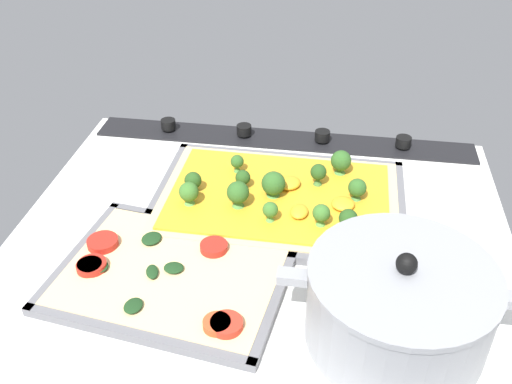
% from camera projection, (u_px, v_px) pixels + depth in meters
% --- Properties ---
extents(ground_plane, '(0.74, 0.63, 0.03)m').
position_uv_depth(ground_plane, '(261.00, 241.00, 0.87)').
color(ground_plane, silver).
extents(stove_control_panel, '(0.71, 0.07, 0.03)m').
position_uv_depth(stove_control_panel, '(283.00, 138.00, 1.08)').
color(stove_control_panel, black).
rests_on(stove_control_panel, ground_plane).
extents(baking_tray_front, '(0.40, 0.28, 0.01)m').
position_uv_depth(baking_tray_front, '(279.00, 202.00, 0.92)').
color(baking_tray_front, slate).
rests_on(baking_tray_front, ground_plane).
extents(broccoli_pizza, '(0.37, 0.26, 0.06)m').
position_uv_depth(broccoli_pizza, '(280.00, 196.00, 0.91)').
color(broccoli_pizza, '#D3B77F').
rests_on(broccoli_pizza, baking_tray_front).
extents(baking_tray_back, '(0.33, 0.27, 0.01)m').
position_uv_depth(baking_tray_back, '(173.00, 276.00, 0.78)').
color(baking_tray_back, slate).
rests_on(baking_tray_back, ground_plane).
extents(veggie_pizza_back, '(0.31, 0.25, 0.02)m').
position_uv_depth(veggie_pizza_back, '(169.00, 273.00, 0.77)').
color(veggie_pizza_back, '#DDBB82').
rests_on(veggie_pizza_back, baking_tray_back).
extents(cooking_pot, '(0.28, 0.22, 0.13)m').
position_uv_depth(cooking_pot, '(398.00, 305.00, 0.67)').
color(cooking_pot, gray).
rests_on(cooking_pot, ground_plane).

